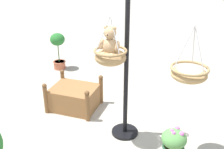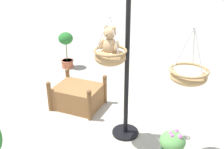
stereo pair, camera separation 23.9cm
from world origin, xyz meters
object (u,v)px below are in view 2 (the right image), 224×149
(display_pole_central, at_px, (126,91))
(wooden_planter_box, at_px, (78,95))
(hanging_basket_left_high, at_px, (188,75))
(potted_plant_conical_shrub, at_px, (172,146))
(teddy_bear, at_px, (110,43))
(potted_plant_small_succulent, at_px, (66,47))
(hanging_basket_with_teddy, at_px, (110,56))

(display_pole_central, xyz_separation_m, wooden_planter_box, (1.18, -0.38, -0.57))
(hanging_basket_left_high, bearing_deg, potted_plant_conical_shrub, 67.56)
(teddy_bear, xyz_separation_m, potted_plant_conical_shrub, (-1.01, 0.03, -1.36))
(hanging_basket_left_high, xyz_separation_m, potted_plant_small_succulent, (3.46, -2.03, -0.77))
(hanging_basket_left_high, height_order, potted_plant_conical_shrub, hanging_basket_left_high)
(hanging_basket_left_high, distance_m, potted_plant_small_succulent, 4.08)
(display_pole_central, distance_m, teddy_bear, 0.88)
(potted_plant_small_succulent, bearing_deg, hanging_basket_left_high, 149.62)
(wooden_planter_box, height_order, potted_plant_small_succulent, potted_plant_small_succulent)
(hanging_basket_left_high, xyz_separation_m, potted_plant_conical_shrub, (0.07, 0.17, -1.05))
(hanging_basket_left_high, distance_m, potted_plant_conical_shrub, 1.07)
(display_pole_central, height_order, hanging_basket_left_high, display_pole_central)
(wooden_planter_box, bearing_deg, hanging_basket_left_high, 166.48)
(display_pole_central, bearing_deg, hanging_basket_left_high, 172.19)
(display_pole_central, relative_size, potted_plant_conical_shrub, 5.01)
(display_pole_central, height_order, potted_plant_conical_shrub, display_pole_central)
(display_pole_central, distance_m, potted_plant_small_succulent, 3.17)
(display_pole_central, height_order, teddy_bear, display_pole_central)
(hanging_basket_with_teddy, bearing_deg, potted_plant_small_succulent, -42.12)
(potted_plant_small_succulent, relative_size, potted_plant_conical_shrub, 1.84)
(hanging_basket_with_teddy, relative_size, teddy_bear, 1.60)
(teddy_bear, distance_m, hanging_basket_left_high, 1.13)
(hanging_basket_with_teddy, relative_size, wooden_planter_box, 0.71)
(teddy_bear, height_order, hanging_basket_left_high, hanging_basket_left_high)
(hanging_basket_with_teddy, bearing_deg, display_pole_central, -120.96)
(hanging_basket_with_teddy, height_order, teddy_bear, hanging_basket_with_teddy)
(display_pole_central, xyz_separation_m, potted_plant_conical_shrub, (-0.86, 0.30, -0.54))
(teddy_bear, distance_m, potted_plant_conical_shrub, 1.70)
(wooden_planter_box, bearing_deg, potted_plant_conical_shrub, 161.57)
(display_pole_central, xyz_separation_m, potted_plant_small_succulent, (2.53, -1.90, -0.26))
(wooden_planter_box, bearing_deg, potted_plant_small_succulent, -48.49)
(wooden_planter_box, relative_size, potted_plant_conical_shrub, 1.92)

